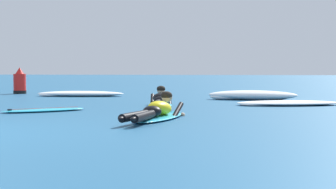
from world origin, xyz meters
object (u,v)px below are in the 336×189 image
at_px(surfer_near, 157,112).
at_px(surfer_far, 161,101).
at_px(channel_marker_buoy, 20,83).
at_px(drifting_surfboard, 43,110).

xyz_separation_m(surfer_near, surfer_far, (-0.44, 3.13, -0.00)).
height_order(surfer_far, channel_marker_buoy, channel_marker_buoy).
xyz_separation_m(surfer_near, channel_marker_buoy, (-6.65, 8.74, 0.24)).
bearing_deg(surfer_near, drifting_surfboard, 153.31).
height_order(surfer_near, channel_marker_buoy, channel_marker_buoy).
relative_size(surfer_near, surfer_far, 0.98).
xyz_separation_m(surfer_near, drifting_surfboard, (-2.71, 1.36, -0.10)).
bearing_deg(surfer_near, channel_marker_buoy, 127.28).
xyz_separation_m(surfer_far, channel_marker_buoy, (-6.21, 5.62, 0.25)).
xyz_separation_m(surfer_far, drifting_surfboard, (-2.27, -1.76, -0.10)).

